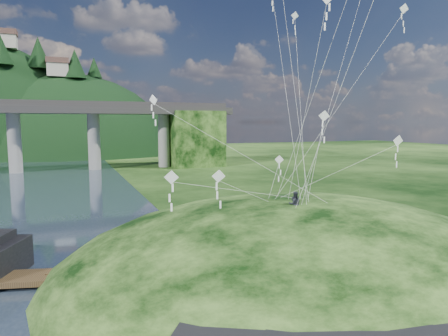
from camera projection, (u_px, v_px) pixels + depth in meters
name	position (u px, v px, depth m)	size (l,w,h in m)	color
ground	(199.00, 299.00, 23.63)	(320.00, 320.00, 0.00)	black
grass_hill	(296.00, 289.00, 28.60)	(36.00, 32.00, 13.00)	black
footpath	(434.00, 317.00, 17.16)	(22.29, 5.84, 0.83)	black
wooden_dock	(98.00, 275.00, 26.14)	(14.71, 5.77, 1.04)	#392917
kite_flyers	(295.00, 191.00, 26.60)	(0.99, 0.91, 1.71)	#252731
kite_swarm	(297.00, 51.00, 28.00)	(19.53, 16.14, 21.97)	white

